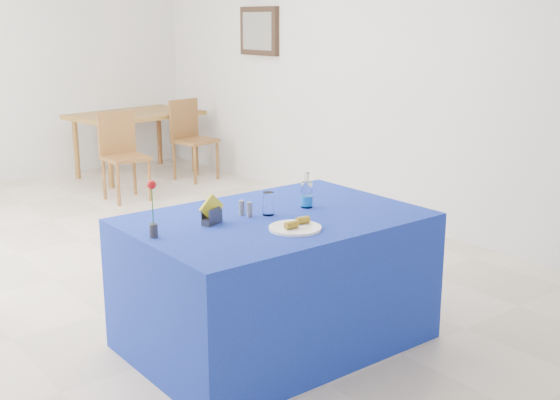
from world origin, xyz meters
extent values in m
plane|color=beige|center=(0.00, 0.00, 0.00)|extent=(7.00, 7.00, 0.00)
plane|color=silver|center=(2.50, 0.00, 1.40)|extent=(0.00, 7.00, 7.00)
cube|color=black|center=(2.47, 1.60, 1.70)|extent=(0.06, 0.64, 0.52)
cube|color=#998C66|center=(2.44, 1.60, 1.70)|extent=(0.02, 0.52, 0.40)
cylinder|color=white|center=(0.02, -2.02, 0.77)|extent=(0.28, 0.28, 0.01)
cylinder|color=white|center=(0.08, -1.71, 0.82)|extent=(0.06, 0.06, 0.13)
cylinder|color=slate|center=(-0.04, -1.62, 0.80)|extent=(0.03, 0.03, 0.08)
cylinder|color=slate|center=(-0.03, -1.68, 0.80)|extent=(0.03, 0.03, 0.08)
cube|color=navy|center=(0.10, -1.76, 0.38)|extent=(1.60, 1.10, 0.76)
cylinder|color=silver|center=(0.36, -1.72, 0.83)|extent=(0.07, 0.07, 0.15)
cylinder|color=blue|center=(0.36, -1.72, 0.80)|extent=(0.07, 0.07, 0.06)
cylinder|color=silver|center=(0.36, -1.72, 0.94)|extent=(0.03, 0.03, 0.05)
cylinder|color=silver|center=(0.36, -1.72, 0.97)|extent=(0.03, 0.03, 0.01)
cube|color=#343539|center=(-0.26, -1.67, 0.78)|extent=(0.14, 0.10, 0.03)
cube|color=#38383D|center=(-0.25, -1.69, 0.81)|extent=(0.11, 0.05, 0.09)
cube|color=#3C3D42|center=(-0.27, -1.64, 0.81)|extent=(0.11, 0.05, 0.09)
cube|color=yellow|center=(-0.26, -1.67, 0.85)|extent=(0.15, 0.02, 0.15)
cylinder|color=#292A2F|center=(-0.62, -1.69, 0.80)|extent=(0.04, 0.04, 0.07)
cylinder|color=#175B16|center=(-0.62, -1.69, 0.91)|extent=(0.01, 0.01, 0.22)
sphere|color=#B60C0F|center=(-0.62, -1.69, 1.03)|extent=(0.05, 0.05, 0.05)
cube|color=olive|center=(1.55, 2.85, 0.73)|extent=(1.56, 1.13, 0.05)
cylinder|color=brown|center=(1.01, 2.42, 0.35)|extent=(0.06, 0.06, 0.71)
cylinder|color=brown|center=(2.20, 2.59, 0.35)|extent=(0.06, 0.06, 0.71)
cylinder|color=olive|center=(0.91, 3.11, 0.35)|extent=(0.06, 0.06, 0.71)
cylinder|color=#935B2A|center=(2.10, 3.29, 0.35)|extent=(0.06, 0.06, 0.71)
cylinder|color=brown|center=(0.73, 1.64, 0.22)|extent=(0.03, 0.03, 0.43)
cylinder|color=brown|center=(1.08, 1.63, 0.22)|extent=(0.03, 0.03, 0.43)
cylinder|color=brown|center=(0.74, 1.98, 0.22)|extent=(0.03, 0.03, 0.43)
cylinder|color=brown|center=(1.08, 1.98, 0.22)|extent=(0.03, 0.03, 0.43)
cube|color=brown|center=(0.91, 1.81, 0.45)|extent=(0.41, 0.41, 0.04)
cube|color=brown|center=(0.91, 1.99, 0.68)|extent=(0.40, 0.04, 0.44)
cylinder|color=brown|center=(1.84, 2.00, 0.22)|extent=(0.04, 0.04, 0.44)
cylinder|color=brown|center=(2.19, 2.07, 0.22)|extent=(0.04, 0.04, 0.44)
cylinder|color=brown|center=(1.78, 2.35, 0.22)|extent=(0.04, 0.04, 0.44)
cylinder|color=brown|center=(2.12, 2.42, 0.22)|extent=(0.04, 0.04, 0.44)
cube|color=brown|center=(1.98, 2.21, 0.46)|extent=(0.49, 0.49, 0.04)
cube|color=brown|center=(1.95, 2.39, 0.70)|extent=(0.41, 0.12, 0.45)
cylinder|color=gold|center=(-0.02, -2.04, 0.79)|extent=(0.07, 0.04, 0.04)
cylinder|color=beige|center=(0.02, -2.04, 0.79)|extent=(0.01, 0.03, 0.03)
cylinder|color=gold|center=(0.09, -2.00, 0.79)|extent=(0.08, 0.05, 0.04)
cylinder|color=beige|center=(0.12, -2.01, 0.79)|extent=(0.01, 0.03, 0.03)
camera|label=1|loc=(-2.20, -4.73, 1.82)|focal=45.00mm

